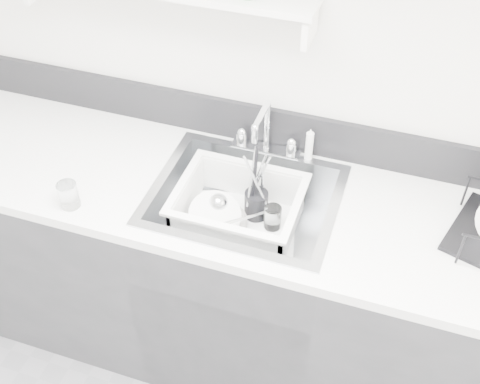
% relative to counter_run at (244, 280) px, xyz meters
% --- Properties ---
extents(room_shell, '(3.50, 3.00, 2.60)m').
position_rel_counter_run_xyz_m(room_shell, '(0.00, -0.80, 1.22)').
color(room_shell, silver).
rests_on(room_shell, ground).
extents(counter_run, '(3.20, 0.62, 0.92)m').
position_rel_counter_run_xyz_m(counter_run, '(0.00, 0.00, 0.00)').
color(counter_run, '#28282C').
rests_on(counter_run, ground).
extents(backsplash, '(3.20, 0.02, 0.16)m').
position_rel_counter_run_xyz_m(backsplash, '(0.00, 0.30, 0.54)').
color(backsplash, black).
rests_on(backsplash, counter_run).
extents(sink, '(0.64, 0.52, 0.20)m').
position_rel_counter_run_xyz_m(sink, '(0.00, 0.00, 0.37)').
color(sink, silver).
rests_on(sink, counter_run).
extents(faucet, '(0.26, 0.18, 0.23)m').
position_rel_counter_run_xyz_m(faucet, '(0.00, 0.25, 0.52)').
color(faucet, silver).
rests_on(faucet, counter_run).
extents(side_sprayer, '(0.03, 0.03, 0.14)m').
position_rel_counter_run_xyz_m(side_sprayer, '(0.16, 0.25, 0.53)').
color(side_sprayer, white).
rests_on(side_sprayer, counter_run).
extents(wash_tub, '(0.50, 0.44, 0.17)m').
position_rel_counter_run_xyz_m(wash_tub, '(-0.02, 0.01, 0.38)').
color(wash_tub, white).
rests_on(wash_tub, sink).
extents(plate_stack, '(0.23, 0.22, 0.09)m').
position_rel_counter_run_xyz_m(plate_stack, '(-0.09, -0.02, 0.33)').
color(plate_stack, white).
rests_on(plate_stack, wash_tub).
extents(utensil_cup, '(0.09, 0.09, 0.29)m').
position_rel_counter_run_xyz_m(utensil_cup, '(0.02, 0.07, 0.37)').
color(utensil_cup, black).
rests_on(utensil_cup, wash_tub).
extents(ladle, '(0.29, 0.25, 0.08)m').
position_rel_counter_run_xyz_m(ladle, '(-0.05, -0.02, 0.35)').
color(ladle, silver).
rests_on(ladle, wash_tub).
extents(tumbler_in_tub, '(0.07, 0.07, 0.09)m').
position_rel_counter_run_xyz_m(tumbler_in_tub, '(0.09, 0.03, 0.35)').
color(tumbler_in_tub, white).
rests_on(tumbler_in_tub, wash_tub).
extents(tumbler_counter, '(0.09, 0.09, 0.09)m').
position_rel_counter_run_xyz_m(tumbler_counter, '(-0.54, -0.23, 0.51)').
color(tumbler_counter, white).
rests_on(tumbler_counter, counter_run).
extents(bowl_small, '(0.12, 0.12, 0.03)m').
position_rel_counter_run_xyz_m(bowl_small, '(0.10, -0.07, 0.32)').
color(bowl_small, white).
rests_on(bowl_small, wash_tub).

